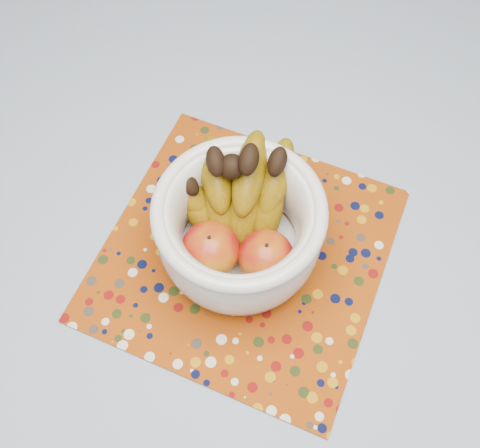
{
  "coord_description": "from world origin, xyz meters",
  "views": [
    {
      "loc": [
        0.03,
        -0.33,
        1.52
      ],
      "look_at": [
        -0.04,
        0.02,
        0.84
      ],
      "focal_mm": 42.0,
      "sensor_mm": 36.0,
      "label": 1
    }
  ],
  "objects": [
    {
      "name": "tablecloth",
      "position": [
        0.0,
        0.0,
        0.76
      ],
      "size": [
        1.32,
        1.32,
        0.01
      ],
      "primitive_type": "cube",
      "color": "#627EA4",
      "rests_on": "table"
    },
    {
      "name": "placemat",
      "position": [
        -0.03,
        0.01,
        0.76
      ],
      "size": [
        0.46,
        0.46,
        0.0
      ],
      "primitive_type": "cube",
      "rotation": [
        0.0,
        0.0,
        -0.19
      ],
      "color": "#8A3507",
      "rests_on": "tablecloth"
    },
    {
      "name": "fruit_bowl",
      "position": [
        -0.05,
        0.03,
        0.84
      ],
      "size": [
        0.25,
        0.25,
        0.18
      ],
      "color": "silver",
      "rests_on": "placemat"
    },
    {
      "name": "table",
      "position": [
        0.0,
        0.0,
        0.67
      ],
      "size": [
        1.2,
        1.2,
        0.75
      ],
      "color": "brown",
      "rests_on": "ground"
    }
  ]
}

